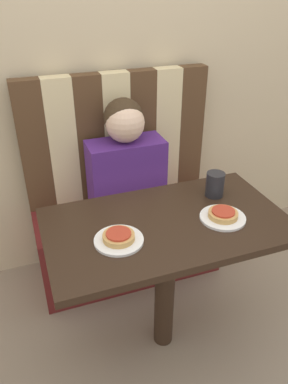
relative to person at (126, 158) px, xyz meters
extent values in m
plane|color=gray|center=(0.00, -0.61, -0.82)|extent=(12.00, 12.00, 0.00)
cube|color=#C6B28E|center=(0.00, 0.28, 0.48)|extent=(7.00, 0.05, 2.60)
cube|color=#5B1919|center=(0.00, 0.00, -0.58)|extent=(1.13, 0.46, 0.49)
cube|color=#4C331E|center=(-0.48, 0.18, 0.05)|extent=(0.16, 0.09, 0.77)
cube|color=beige|center=(-0.32, 0.18, 0.05)|extent=(0.16, 0.09, 0.77)
cube|color=#4C331E|center=(-0.16, 0.18, 0.05)|extent=(0.16, 0.09, 0.77)
cube|color=beige|center=(0.00, 0.18, 0.05)|extent=(0.16, 0.09, 0.77)
cube|color=#4C331E|center=(0.16, 0.18, 0.05)|extent=(0.16, 0.09, 0.77)
cube|color=beige|center=(0.32, 0.18, 0.05)|extent=(0.16, 0.09, 0.77)
cube|color=#4C331E|center=(0.48, 0.18, 0.05)|extent=(0.16, 0.09, 0.77)
cube|color=black|center=(0.00, -0.61, -0.06)|extent=(1.08, 0.62, 0.03)
cylinder|color=black|center=(0.00, -0.61, -0.45)|extent=(0.10, 0.10, 0.74)
cube|color=#4C237A|center=(0.00, 0.00, -0.12)|extent=(0.44, 0.20, 0.44)
sphere|color=beige|center=(0.00, 0.00, 0.21)|extent=(0.22, 0.22, 0.22)
sphere|color=#382819|center=(0.00, 0.02, 0.23)|extent=(0.22, 0.22, 0.22)
cylinder|color=white|center=(-0.24, -0.68, -0.04)|extent=(0.21, 0.21, 0.01)
cylinder|color=white|center=(0.24, -0.68, -0.04)|extent=(0.21, 0.21, 0.01)
cylinder|color=tan|center=(-0.24, -0.68, -0.02)|extent=(0.13, 0.13, 0.02)
cylinder|color=#B73823|center=(-0.24, -0.68, 0.00)|extent=(0.10, 0.10, 0.01)
cylinder|color=tan|center=(0.24, -0.68, -0.02)|extent=(0.13, 0.13, 0.02)
cylinder|color=#B73823|center=(0.24, -0.68, 0.00)|extent=(0.10, 0.10, 0.01)
cylinder|color=#232328|center=(0.31, -0.48, 0.02)|extent=(0.09, 0.09, 0.12)
camera|label=1|loc=(-0.56, -1.86, 0.91)|focal=35.00mm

